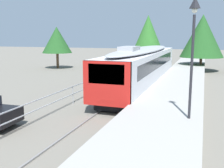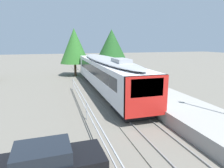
# 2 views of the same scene
# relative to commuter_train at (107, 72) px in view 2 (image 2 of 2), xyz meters

# --- Properties ---
(ground_plane) EXTENTS (160.00, 160.00, 0.00)m
(ground_plane) POSITION_rel_commuter_train_xyz_m (-3.00, -6.04, -2.14)
(ground_plane) COLOR #6B665B
(track_rails) EXTENTS (3.20, 60.00, 0.14)m
(track_rails) POSITION_rel_commuter_train_xyz_m (0.00, -6.04, -2.11)
(track_rails) COLOR #6B665B
(track_rails) RESTS_ON ground
(commuter_train) EXTENTS (2.82, 18.94, 3.74)m
(commuter_train) POSITION_rel_commuter_train_xyz_m (0.00, 0.00, 0.00)
(commuter_train) COLOR silver
(commuter_train) RESTS_ON track_rails
(station_platform) EXTENTS (3.90, 60.00, 0.90)m
(station_platform) POSITION_rel_commuter_train_xyz_m (3.25, -6.04, -1.69)
(station_platform) COLOR #999691
(station_platform) RESTS_ON ground
(parked_hatchback_black) EXTENTS (4.06, 1.90, 1.53)m
(parked_hatchback_black) POSITION_rel_commuter_train_xyz_m (-5.66, -12.83, -1.35)
(parked_hatchback_black) COLOR black
(parked_hatchback_black) RESTS_ON ground
(tree_behind_carpark) EXTENTS (5.55, 5.55, 7.36)m
(tree_behind_carpark) POSITION_rel_commuter_train_xyz_m (4.67, 13.92, 2.47)
(tree_behind_carpark) COLOR brown
(tree_behind_carpark) RESTS_ON ground
(tree_behind_station_far) EXTENTS (4.46, 4.46, 7.26)m
(tree_behind_station_far) POSITION_rel_commuter_train_xyz_m (-1.98, 11.54, 2.45)
(tree_behind_station_far) COLOR brown
(tree_behind_station_far) RESTS_ON ground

